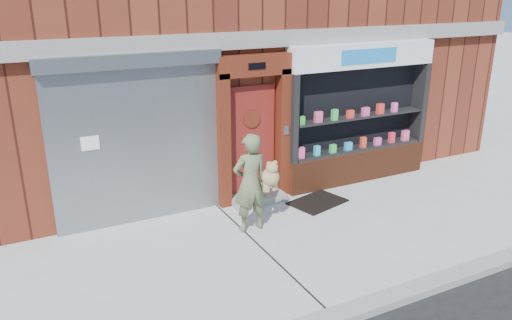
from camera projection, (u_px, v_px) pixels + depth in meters
ground at (338, 228)px, 8.89m from camera, size 80.00×80.00×0.00m
curb at (428, 286)px, 7.05m from camera, size 60.00×0.30×0.12m
shutter_bay at (136, 130)px, 8.66m from camera, size 3.10×0.30×3.04m
red_door_bay at (254, 130)px, 9.66m from camera, size 1.52×0.58×2.90m
pharmacy_bay at (358, 120)px, 10.72m from camera, size 3.50×0.41×3.00m
woman at (252, 182)px, 8.57m from camera, size 0.82×0.49×1.76m
doormat at (317, 202)px, 9.95m from camera, size 1.23×1.00×0.03m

